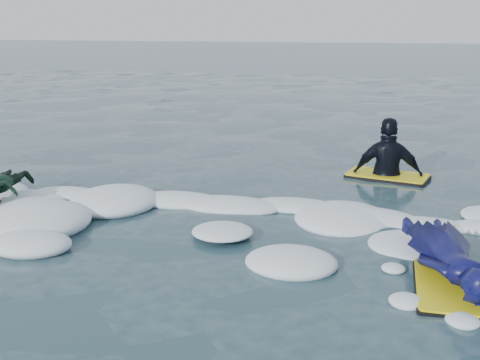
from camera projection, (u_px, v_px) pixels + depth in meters
name	position (u px, v px, depth m)	size (l,w,h in m)	color
ground	(198.00, 253.00, 6.27)	(120.00, 120.00, 0.00)	#152834
foam_band	(223.00, 221.00, 7.24)	(12.00, 3.10, 0.30)	white
prone_woman_unit	(450.00, 260.00, 5.49)	(0.99, 1.82, 0.45)	black
prone_child_unit	(0.00, 192.00, 7.65)	(0.60, 1.20, 0.44)	black
waiting_rider_unit	(387.00, 177.00, 9.12)	(1.33, 0.94, 1.80)	black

